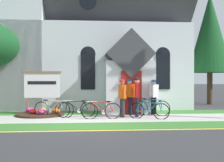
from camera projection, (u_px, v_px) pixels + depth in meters
ground at (89, 112)px, 13.91m from camera, size 140.00×140.00×0.00m
sidewalk_slab at (87, 118)px, 11.46m from camera, size 32.00×2.26×0.01m
grass_verge at (86, 126)px, 9.62m from camera, size 32.00×1.42×0.01m
church_lawn at (88, 113)px, 13.38m from camera, size 24.00×1.60×0.01m
curb_paint_stripe at (85, 131)px, 8.77m from camera, size 28.00×0.16×0.01m
church_building at (81, 38)px, 17.76m from camera, size 12.13×9.92×11.97m
church_sign at (42, 86)px, 12.88m from camera, size 1.81×0.15×2.09m
flower_bed at (40, 113)px, 12.46m from camera, size 2.25×2.25×0.34m
bicycle_silver at (52, 109)px, 11.92m from camera, size 1.66×0.45×0.80m
bicycle_orange at (102, 110)px, 11.32m from camera, size 1.70×0.13×0.79m
bicycle_red at (148, 110)px, 11.33m from camera, size 1.70×0.58×0.81m
bicycle_green at (151, 108)px, 12.27m from camera, size 1.72×0.37×0.84m
bicycle_yellow at (77, 109)px, 11.79m from camera, size 1.65×0.48×0.78m
cyclist_in_green_jersey at (122, 95)px, 11.82m from camera, size 0.32×0.72×1.70m
cyclist_in_red_jersey at (130, 94)px, 12.68m from camera, size 0.44×0.73×1.71m
cyclist_in_orange_jersey at (154, 94)px, 12.77m from camera, size 0.55×0.50×1.68m
cyclist_in_blue_jersey at (137, 94)px, 11.89m from camera, size 0.32×0.77×1.77m
roadside_conifer at (210, 33)px, 17.82m from camera, size 2.83×2.83×7.46m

